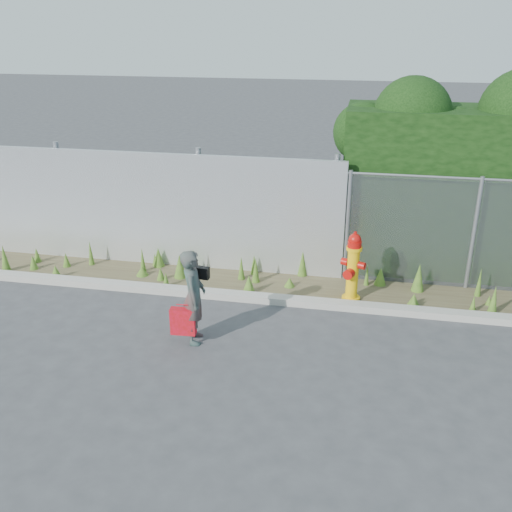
% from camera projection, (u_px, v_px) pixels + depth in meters
% --- Properties ---
extents(ground, '(80.00, 80.00, 0.00)m').
position_uv_depth(ground, '(258.00, 361.00, 8.02)').
color(ground, '#3B3B3D').
rests_on(ground, ground).
extents(curb, '(16.00, 0.22, 0.12)m').
position_uv_depth(curb, '(278.00, 300.00, 9.63)').
color(curb, '#9E9A8F').
rests_on(curb, ground).
extents(weed_strip, '(16.00, 1.25, 0.55)m').
position_uv_depth(weed_strip, '(299.00, 281.00, 10.13)').
color(weed_strip, '#4C422B').
rests_on(weed_strip, ground).
extents(corrugated_fence, '(8.50, 0.21, 2.30)m').
position_uv_depth(corrugated_fence, '(121.00, 208.00, 10.89)').
color(corrugated_fence, silver).
rests_on(corrugated_fence, ground).
extents(fire_hydrant, '(0.42, 0.37, 1.24)m').
position_uv_depth(fire_hydrant, '(353.00, 268.00, 9.51)').
color(fire_hydrant, yellow).
rests_on(fire_hydrant, ground).
extents(woman, '(0.45, 0.59, 1.45)m').
position_uv_depth(woman, '(194.00, 297.00, 8.26)').
color(woman, '#10695D').
rests_on(woman, ground).
extents(red_tote_bag, '(0.37, 0.14, 0.48)m').
position_uv_depth(red_tote_bag, '(183.00, 321.00, 8.28)').
color(red_tote_bag, '#A61009').
extents(black_shoulder_bag, '(0.24, 0.10, 0.18)m').
position_uv_depth(black_shoulder_bag, '(201.00, 273.00, 8.28)').
color(black_shoulder_bag, black).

